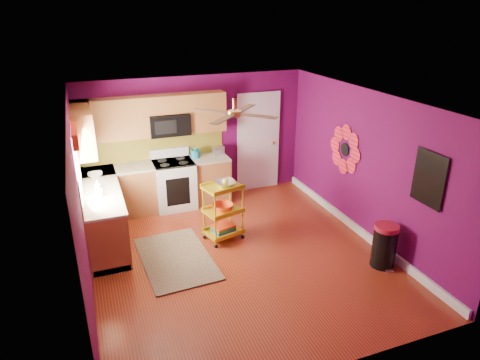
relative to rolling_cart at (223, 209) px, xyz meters
name	(u,v)px	position (x,y,z in m)	size (l,w,h in m)	color
ground	(239,256)	(0.05, -0.62, -0.56)	(5.00, 5.00, 0.00)	maroon
room_envelope	(241,160)	(0.08, -0.62, 1.07)	(4.54, 5.04, 2.52)	#5D0A49
lower_cabinets	(136,199)	(-1.29, 1.20, -0.13)	(2.81, 2.31, 0.94)	brown
electric_range	(174,184)	(-0.50, 1.55, -0.08)	(0.76, 0.66, 1.13)	white
upper_cabinetry	(132,121)	(-1.19, 1.55, 1.24)	(2.80, 2.30, 1.26)	brown
left_window	(76,149)	(-2.17, 0.43, 1.17)	(0.08, 1.35, 1.08)	white
panel_door	(258,143)	(1.40, 1.85, 0.46)	(0.95, 0.11, 2.15)	white
right_wall_art	(379,161)	(2.28, -0.96, 0.88)	(0.04, 2.74, 1.04)	black
ceiling_fan	(234,113)	(0.05, -0.42, 1.73)	(1.01, 1.01, 0.26)	#BF8C3F
shag_rug	(176,258)	(-0.92, -0.35, -0.55)	(1.03, 1.68, 0.02)	black
rolling_cart	(223,209)	(0.00, 0.00, 0.00)	(0.70, 0.58, 1.10)	yellow
trash_can	(384,246)	(2.02, -1.64, -0.22)	(0.46, 0.46, 0.69)	black
teal_kettle	(195,153)	(-0.02, 1.65, 0.46)	(0.18, 0.18, 0.21)	#12748C
toaster	(218,151)	(0.45, 1.65, 0.47)	(0.22, 0.15, 0.18)	beige
soap_bottle_a	(100,190)	(-1.90, 0.42, 0.47)	(0.08, 0.08, 0.18)	#EA3F72
soap_bottle_b	(98,185)	(-1.92, 0.66, 0.46)	(0.14, 0.14, 0.17)	white
counter_dish	(95,175)	(-1.93, 1.30, 0.41)	(0.25, 0.25, 0.06)	white
counter_cup	(100,192)	(-1.91, 0.43, 0.43)	(0.12, 0.12, 0.10)	white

